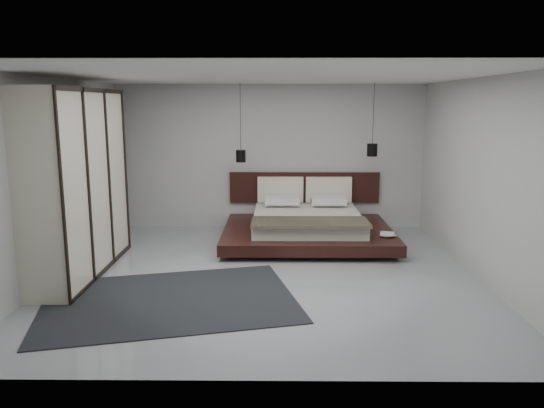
{
  "coord_description": "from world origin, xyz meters",
  "views": [
    {
      "loc": [
        0.15,
        -7.36,
        2.45
      ],
      "look_at": [
        0.06,
        1.2,
        0.81
      ],
      "focal_mm": 35.0,
      "sensor_mm": 36.0,
      "label": 1
    }
  ],
  "objects_px": {
    "pendant_left": "(241,156)",
    "lattice_screen": "(111,165)",
    "bed": "(307,225)",
    "rug": "(170,300)",
    "pendant_right": "(372,150)",
    "wardrobe": "(78,183)"
  },
  "relations": [
    {
      "from": "bed",
      "to": "wardrobe",
      "type": "distance_m",
      "value": 3.98
    },
    {
      "from": "bed",
      "to": "pendant_right",
      "type": "distance_m",
      "value": 1.84
    },
    {
      "from": "pendant_left",
      "to": "pendant_right",
      "type": "relative_size",
      "value": 1.08
    },
    {
      "from": "pendant_left",
      "to": "lattice_screen",
      "type": "bearing_deg",
      "value": 178.33
    },
    {
      "from": "wardrobe",
      "to": "lattice_screen",
      "type": "bearing_deg",
      "value": 96.05
    },
    {
      "from": "pendant_left",
      "to": "rug",
      "type": "height_order",
      "value": "pendant_left"
    },
    {
      "from": "pendant_left",
      "to": "rug",
      "type": "distance_m",
      "value": 3.8
    },
    {
      "from": "bed",
      "to": "wardrobe",
      "type": "bearing_deg",
      "value": -151.64
    },
    {
      "from": "bed",
      "to": "rug",
      "type": "xyz_separation_m",
      "value": [
        -1.88,
        -2.96,
        -0.29
      ]
    },
    {
      "from": "pendant_right",
      "to": "bed",
      "type": "bearing_deg",
      "value": -158.4
    },
    {
      "from": "lattice_screen",
      "to": "rug",
      "type": "height_order",
      "value": "lattice_screen"
    },
    {
      "from": "rug",
      "to": "pendant_left",
      "type": "bearing_deg",
      "value": 78.85
    },
    {
      "from": "bed",
      "to": "pendant_left",
      "type": "distance_m",
      "value": 1.76
    },
    {
      "from": "bed",
      "to": "rug",
      "type": "height_order",
      "value": "bed"
    },
    {
      "from": "lattice_screen",
      "to": "rug",
      "type": "bearing_deg",
      "value": -63.48
    },
    {
      "from": "pendant_left",
      "to": "pendant_right",
      "type": "distance_m",
      "value": 2.42
    },
    {
      "from": "rug",
      "to": "bed",
      "type": "bearing_deg",
      "value": 57.52
    },
    {
      "from": "pendant_left",
      "to": "rug",
      "type": "xyz_separation_m",
      "value": [
        -0.68,
        -3.44,
        -1.48
      ]
    },
    {
      "from": "lattice_screen",
      "to": "wardrobe",
      "type": "relative_size",
      "value": 0.96
    },
    {
      "from": "pendant_right",
      "to": "pendant_left",
      "type": "bearing_deg",
      "value": 180.0
    },
    {
      "from": "lattice_screen",
      "to": "bed",
      "type": "distance_m",
      "value": 3.81
    },
    {
      "from": "pendant_right",
      "to": "wardrobe",
      "type": "distance_m",
      "value": 5.14
    }
  ]
}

